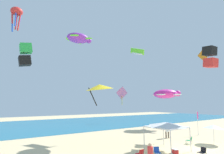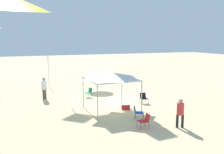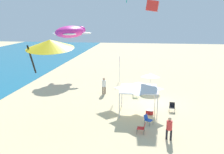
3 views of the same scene
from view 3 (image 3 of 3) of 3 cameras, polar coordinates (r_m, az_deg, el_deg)
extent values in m
cube|color=beige|center=(25.48, 9.71, -6.09)|extent=(120.00, 120.00, 0.10)
cylinder|color=#B7B7BC|center=(20.93, 10.65, -7.20)|extent=(0.07, 0.07, 2.24)
cylinder|color=#B7B7BC|center=(23.86, 10.13, -4.52)|extent=(0.07, 0.07, 2.24)
cylinder|color=#B7B7BC|center=(20.92, 1.71, -6.96)|extent=(0.07, 0.07, 2.24)
cylinder|color=#B7B7BC|center=(23.86, 2.34, -4.31)|extent=(0.07, 0.07, 2.24)
cube|color=silver|center=(21.97, 6.29, -2.79)|extent=(3.26, 3.36, 0.10)
pyramid|color=silver|center=(21.89, 6.31, -2.14)|extent=(3.19, 3.30, 0.42)
cylinder|color=silver|center=(29.06, 8.99, -1.27)|extent=(0.25, 0.06, 2.13)
cone|color=white|center=(28.94, 9.06, 0.44)|extent=(2.32, 2.29, 0.66)
cylinder|color=black|center=(27.03, 4.85, -4.21)|extent=(0.02, 0.02, 0.40)
cylinder|color=black|center=(26.55, 5.12, -4.55)|extent=(0.02, 0.02, 0.40)
cylinder|color=black|center=(27.15, 5.91, -4.15)|extent=(0.02, 0.02, 0.40)
cylinder|color=black|center=(26.68, 6.21, -4.48)|extent=(0.02, 0.02, 0.40)
cube|color=#198C4C|center=(26.79, 5.53, -3.94)|extent=(0.65, 0.65, 0.03)
cube|color=#198C4C|center=(26.80, 6.14, -3.48)|extent=(0.51, 0.27, 0.41)
cylinder|color=black|center=(19.17, 6.04, -12.05)|extent=(0.02, 0.02, 0.40)
cylinder|color=black|center=(18.71, 5.86, -12.73)|extent=(0.02, 0.02, 0.40)
cylinder|color=black|center=(19.14, 7.62, -12.15)|extent=(0.02, 0.02, 0.40)
cylinder|color=black|center=(18.67, 7.49, -12.84)|extent=(0.02, 0.02, 0.40)
cube|color=red|center=(18.83, 6.77, -11.89)|extent=(0.56, 0.56, 0.03)
cube|color=red|center=(18.72, 7.69, -11.37)|extent=(0.50, 0.17, 0.41)
cylinder|color=black|center=(20.02, 8.88, -10.98)|extent=(0.02, 0.02, 0.40)
cylinder|color=black|center=(20.43, 9.65, -10.49)|extent=(0.02, 0.02, 0.40)
cylinder|color=black|center=(20.26, 7.60, -10.62)|extent=(0.02, 0.02, 0.40)
cylinder|color=black|center=(20.67, 8.40, -10.14)|extent=(0.02, 0.02, 0.40)
cube|color=blue|center=(20.26, 8.65, -10.04)|extent=(0.72, 0.72, 0.03)
cube|color=blue|center=(20.32, 7.97, -9.30)|extent=(0.49, 0.38, 0.41)
cylinder|color=black|center=(23.17, 13.30, -7.67)|extent=(0.02, 0.02, 0.40)
cylinder|color=black|center=(23.18, 14.59, -7.74)|extent=(0.02, 0.02, 0.40)
cylinder|color=black|center=(23.66, 13.31, -7.21)|extent=(0.02, 0.02, 0.40)
cylinder|color=black|center=(23.67, 14.58, -7.28)|extent=(0.02, 0.02, 0.40)
cube|color=black|center=(23.35, 13.97, -7.02)|extent=(0.57, 0.57, 0.03)
cube|color=black|center=(23.55, 14.00, -6.29)|extent=(0.18, 0.51, 0.41)
cube|color=red|center=(22.44, 8.85, -8.23)|extent=(0.58, 0.70, 0.36)
cube|color=white|center=(22.37, 8.87, -7.75)|extent=(0.60, 0.72, 0.04)
cylinder|color=silver|center=(32.76, 1.76, 1.88)|extent=(0.06, 0.06, 3.53)
cube|color=#E02D9E|center=(32.73, 1.80, 3.85)|extent=(0.30, 0.02, 1.10)
cylinder|color=brown|center=(27.97, -1.67, -3.04)|extent=(0.17, 0.17, 0.86)
cylinder|color=brown|center=(27.74, -2.15, -3.19)|extent=(0.17, 0.17, 0.86)
cylinder|color=white|center=(27.64, -1.92, -1.52)|extent=(0.45, 0.45, 0.75)
sphere|color=tan|center=(27.50, -1.93, -0.48)|extent=(0.28, 0.28, 0.28)
cylinder|color=black|center=(18.28, 12.78, -13.01)|extent=(0.15, 0.15, 0.79)
cylinder|color=black|center=(18.22, 13.73, -13.17)|extent=(0.15, 0.15, 0.79)
cylinder|color=red|center=(17.93, 13.38, -11.00)|extent=(0.41, 0.41, 0.68)
sphere|color=tan|center=(17.74, 13.47, -9.62)|extent=(0.26, 0.26, 0.26)
ellipsoid|color=#E02D9E|center=(35.83, -9.88, 10.44)|extent=(5.95, 5.49, 2.03)
sphere|color=#E02D9E|center=(37.85, -7.17, 10.91)|extent=(1.20, 1.20, 1.20)
ellipsoid|color=white|center=(37.98, -10.49, 10.30)|extent=(1.99, 1.22, 0.27)
ellipsoid|color=white|center=(35.75, -6.32, 10.23)|extent=(1.47, 2.00, 0.27)
ellipsoid|color=white|center=(35.59, -13.22, 9.94)|extent=(1.99, 1.22, 0.27)
ellipsoid|color=white|center=(33.77, -9.97, 9.91)|extent=(1.47, 2.00, 0.27)
cube|color=red|center=(29.04, 9.52, 16.21)|extent=(1.41, 1.53, 1.30)
cone|color=yellow|center=(18.31, -14.43, 7.52)|extent=(3.91, 3.86, 1.08)
cylinder|color=black|center=(18.90, -18.39, 3.86)|extent=(1.42, 0.28, 2.31)
camera|label=1|loc=(13.62, 65.31, -11.36)|focal=27.47mm
camera|label=2|loc=(9.31, -42.53, -11.73)|focal=39.00mm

